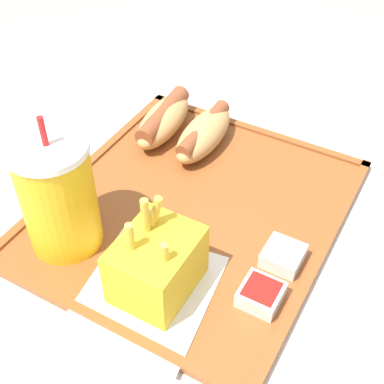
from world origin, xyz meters
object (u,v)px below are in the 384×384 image
Objects in this scene: hot_dog_far at (163,119)px; fries_carton at (156,264)px; sauce_cup_ketchup at (261,294)px; sauce_cup_mayo at (283,255)px; soda_cup at (58,195)px; hot_dog_near at (204,133)px.

fries_carton is (-0.25, -0.15, 0.01)m from hot_dog_far.
fries_carton reaches higher than sauce_cup_ketchup.
hot_dog_far is 0.29m from fries_carton.
fries_carton reaches higher than hot_dog_far.
hot_dog_far is at bearing 59.90° from sauce_cup_mayo.
soda_cup is 0.25m from sauce_cup_ketchup.
sauce_cup_mayo is (0.10, -0.11, -0.03)m from fries_carton.
hot_dog_far is 0.30m from sauce_cup_mayo.
hot_dog_near is at bearing -90.00° from hot_dog_far.
sauce_cup_mayo is (-0.15, -0.26, -0.01)m from hot_dog_far.
hot_dog_far is 3.22× the size of sauce_cup_ketchup.
soda_cup reaches higher than hot_dog_far.
soda_cup is at bearing 87.19° from fries_carton.
hot_dog_far is at bearing 90.00° from hot_dog_near.
soda_cup is at bearing -177.50° from hot_dog_far.
soda_cup reaches higher than hot_dog_near.
fries_carton is at bearing -149.82° from hot_dog_far.
soda_cup is 4.08× the size of sauce_cup_ketchup.
fries_carton is at bearing 109.60° from sauce_cup_ketchup.
fries_carton is at bearing -92.81° from soda_cup.
soda_cup reaches higher than sauce_cup_mayo.
soda_cup is 1.30× the size of hot_dog_near.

